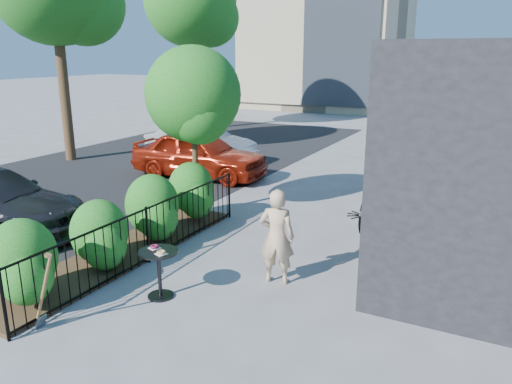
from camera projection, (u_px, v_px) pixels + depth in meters
The scene contains 12 objects.
ground at pixel (217, 278), 8.77m from camera, with size 120.00×120.00×0.00m, color gray.
fence at pixel (148, 234), 9.28m from camera, with size 0.05×6.05×1.10m.
planting_bed at pixel (121, 254), 9.73m from camera, with size 1.30×6.00×0.08m, color #382616.
shrubs at pixel (126, 221), 9.59m from camera, with size 1.10×5.60×1.24m.
patio_tree at pixel (195, 101), 11.36m from camera, with size 2.20×2.20×3.94m.
street at pixel (66, 189), 14.43m from camera, with size 9.00×30.00×0.01m, color black.
street_tree_far at pixel (191, 5), 23.48m from camera, with size 4.40×4.40×8.28m.
cafe_table at pixel (159, 265), 7.96m from camera, with size 0.63×0.63×0.85m.
woman at pixel (277, 237), 8.42m from camera, with size 0.61×0.40×1.66m, color tan.
shovel at pixel (43, 296), 6.98m from camera, with size 0.46×0.16×1.25m.
car_red at pixel (199, 154), 15.62m from camera, with size 1.74×4.32×1.47m, color maroon.
car_silver at pixel (201, 144), 17.78m from camera, with size 1.41×4.04×1.33m, color #ABABB0.
Camera 1 is at (4.31, -6.80, 3.85)m, focal length 35.00 mm.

